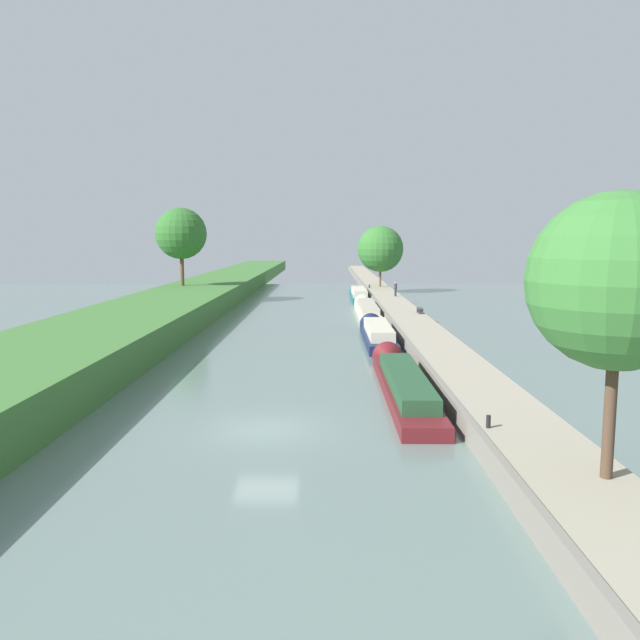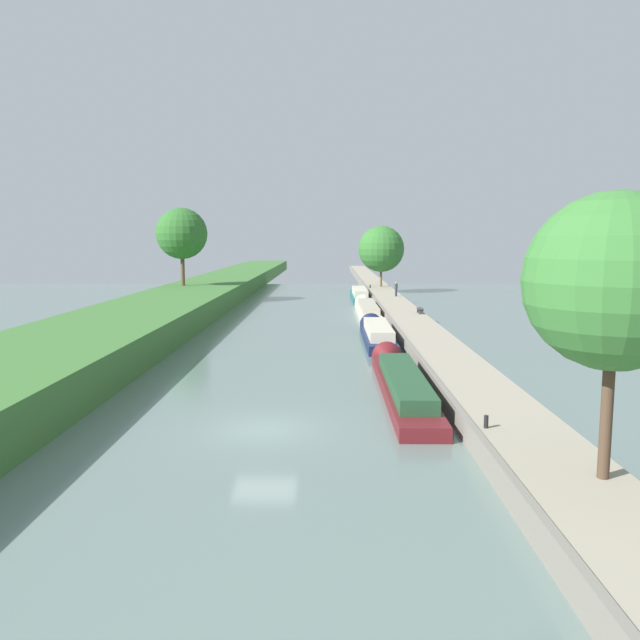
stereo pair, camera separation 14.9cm
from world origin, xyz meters
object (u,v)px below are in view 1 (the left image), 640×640
object	(u,v)px
narrowboat_maroon	(402,381)
mooring_bollard_near	(488,422)
narrowboat_navy	(377,333)
mooring_bollard_far	(369,286)
narrowboat_cream	(367,309)
narrowboat_teal	(359,294)
park_bench	(420,309)
person_walking	(395,289)

from	to	relation	value
narrowboat_maroon	mooring_bollard_near	world-z (taller)	mooring_bollard_near
narrowboat_maroon	narrowboat_navy	bearing A→B (deg)	90.07
narrowboat_maroon	mooring_bollard_far	bearing A→B (deg)	87.93
narrowboat_maroon	narrowboat_cream	size ratio (longest dim) A/B	0.95
narrowboat_teal	mooring_bollard_far	xyz separation A→B (m)	(1.75, 6.25, 0.53)
mooring_bollard_far	mooring_bollard_near	bearing A→B (deg)	-90.00
narrowboat_cream	mooring_bollard_near	bearing A→B (deg)	-87.61
mooring_bollard_near	park_bench	size ratio (longest dim) A/B	0.30
narrowboat_cream	person_walking	size ratio (longest dim) A/B	10.06
narrowboat_teal	narrowboat_cream	bearing A→B (deg)	-89.88
narrowboat_navy	park_bench	distance (m)	10.54
narrowboat_navy	mooring_bollard_near	distance (m)	24.79
narrowboat_teal	mooring_bollard_near	bearing A→B (deg)	-88.24
narrowboat_cream	mooring_bollard_far	world-z (taller)	mooring_bollard_far
narrowboat_navy	narrowboat_teal	size ratio (longest dim) A/B	0.95
narrowboat_teal	park_bench	size ratio (longest dim) A/B	9.19
narrowboat_teal	person_walking	xyz separation A→B (m)	(3.94, -5.90, 1.18)
mooring_bollard_near	narrowboat_maroon	bearing A→B (deg)	102.38
mooring_bollard_far	park_bench	world-z (taller)	park_bench
person_walking	mooring_bollard_near	distance (m)	51.01
person_walking	mooring_bollard_near	bearing A→B (deg)	-92.46
narrowboat_navy	mooring_bollard_far	distance (m)	38.45
narrowboat_navy	park_bench	world-z (taller)	narrowboat_navy
person_walking	park_bench	xyz separation A→B (m)	(0.38, -16.77, -0.53)
narrowboat_navy	mooring_bollard_far	world-z (taller)	narrowboat_navy
narrowboat_maroon	narrowboat_cream	xyz separation A→B (m)	(0.25, 32.17, 0.00)
mooring_bollard_far	park_bench	xyz separation A→B (m)	(2.57, -28.92, 0.12)
narrowboat_maroon	mooring_bollard_far	distance (m)	54.21
mooring_bollard_near	park_bench	xyz separation A→B (m)	(2.57, 34.18, 0.12)
mooring_bollard_far	narrowboat_maroon	bearing A→B (deg)	-92.07
narrowboat_maroon	narrowboat_teal	bearing A→B (deg)	89.75
narrowboat_navy	narrowboat_teal	distance (m)	32.15
narrowboat_navy	mooring_bollard_far	size ratio (longest dim) A/B	29.07
narrowboat_navy	narrowboat_teal	xyz separation A→B (m)	(0.23, 32.15, 0.02)
narrowboat_cream	park_bench	world-z (taller)	park_bench
narrowboat_cream	park_bench	distance (m)	8.17
park_bench	person_walking	bearing A→B (deg)	91.28
mooring_bollard_near	mooring_bollard_far	world-z (taller)	same
narrowboat_teal	park_bench	xyz separation A→B (m)	(4.31, -22.67, 0.65)
narrowboat_maroon	park_bench	distance (m)	25.66
narrowboat_maroon	mooring_bollard_far	size ratio (longest dim) A/B	35.23
narrowboat_cream	narrowboat_navy	bearing A→B (deg)	-90.92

